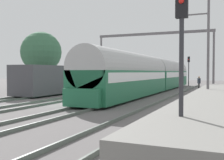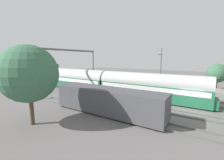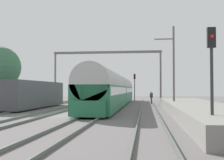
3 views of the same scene
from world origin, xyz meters
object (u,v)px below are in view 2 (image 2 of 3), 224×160
object	(u,v)px
person_crossing	(102,82)
railway_signal_far	(58,71)
freight_car	(108,101)
catenary_gantry	(66,59)
passenger_train	(105,82)

from	to	relation	value
person_crossing	railway_signal_far	world-z (taller)	railway_signal_far
freight_car	catenary_gantry	xyz separation A→B (m)	(6.14, 13.70, 4.44)
freight_car	catenary_gantry	world-z (taller)	catenary_gantry
railway_signal_far	catenary_gantry	world-z (taller)	catenary_gantry
freight_car	person_crossing	world-z (taller)	freight_car
passenger_train	catenary_gantry	xyz separation A→B (m)	(-2.05, 7.71, 3.94)
passenger_train	freight_car	size ratio (longest dim) A/B	2.53
freight_car	person_crossing	bearing A→B (deg)	38.49
passenger_train	railway_signal_far	bearing A→B (deg)	82.81
catenary_gantry	freight_car	bearing A→B (deg)	-114.14
freight_car	railway_signal_far	xyz separation A→B (m)	(10.10, 21.19, 1.58)
freight_car	person_crossing	size ratio (longest dim) A/B	7.51
catenary_gantry	passenger_train	bearing A→B (deg)	-75.14
railway_signal_far	person_crossing	bearing A→B (deg)	-76.17
railway_signal_far	catenary_gantry	bearing A→B (deg)	-117.87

